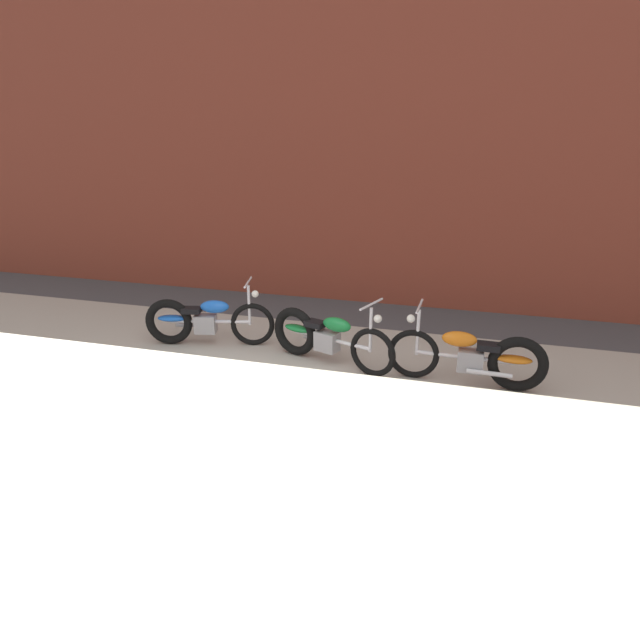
# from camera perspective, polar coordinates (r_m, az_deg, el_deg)

# --- Properties ---
(ground_plane) EXTENTS (80.00, 80.00, 0.00)m
(ground_plane) POSITION_cam_1_polar(r_m,az_deg,el_deg) (6.03, -9.33, -11.08)
(ground_plane) COLOR #47474C
(sidewalk_slab) EXTENTS (36.00, 3.50, 0.01)m
(sidewalk_slab) POSITION_cam_1_polar(r_m,az_deg,el_deg) (7.47, -3.66, -4.65)
(sidewalk_slab) COLOR #B2ADA3
(sidewalk_slab) RESTS_ON ground
(brick_building_wall) EXTENTS (36.00, 0.50, 6.18)m
(brick_building_wall) POSITION_cam_1_polar(r_m,az_deg,el_deg) (10.15, 2.87, 19.56)
(brick_building_wall) COLOR brown
(brick_building_wall) RESTS_ON ground
(motorcycle_blue) EXTENTS (1.97, 0.74, 1.03)m
(motorcycle_blue) POSITION_cam_1_polar(r_m,az_deg,el_deg) (8.17, -13.06, -0.02)
(motorcycle_blue) COLOR black
(motorcycle_blue) RESTS_ON ground
(motorcycle_green) EXTENTS (1.94, 0.86, 1.03)m
(motorcycle_green) POSITION_cam_1_polar(r_m,az_deg,el_deg) (7.31, 0.29, -1.79)
(motorcycle_green) COLOR black
(motorcycle_green) RESTS_ON ground
(motorcycle_orange) EXTENTS (2.01, 0.58, 1.03)m
(motorcycle_orange) POSITION_cam_1_polar(r_m,az_deg,el_deg) (6.91, 16.93, -3.95)
(motorcycle_orange) COLOR black
(motorcycle_orange) RESTS_ON ground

